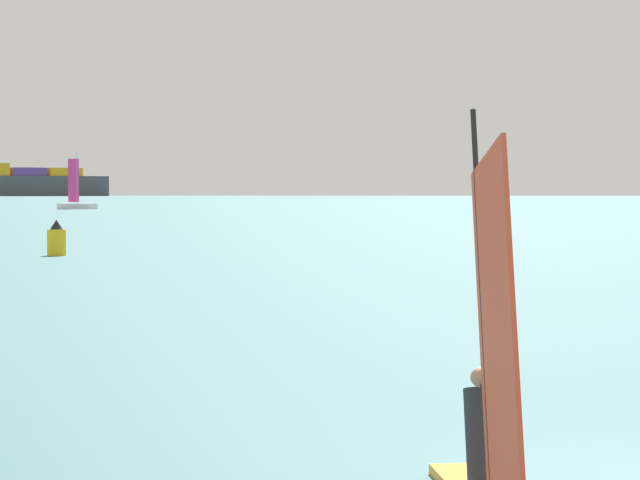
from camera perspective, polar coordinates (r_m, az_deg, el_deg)
name	(u,v)px	position (r m, az deg, el deg)	size (l,w,h in m)	color
windsurfer	(486,397)	(15.42, 6.48, -6.06)	(1.49, 3.34, 4.24)	orange
distant_headland	(151,167)	(1374.21, -6.60, 2.84)	(1305.30, 323.88, 50.95)	#756B56
channel_buoy	(57,240)	(75.40, -10.20, 0.01)	(0.96, 0.96, 1.82)	yellow
small_sailboat	(77,204)	(268.69, -9.43, 1.39)	(6.38, 7.37, 10.31)	white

